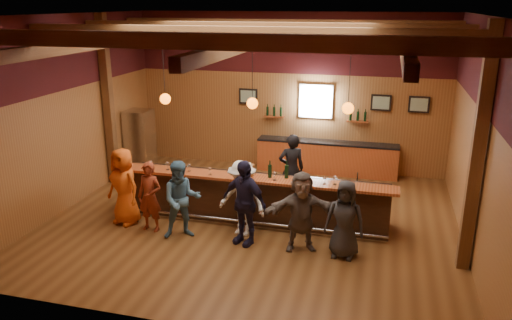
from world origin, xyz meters
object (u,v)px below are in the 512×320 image
Objects in this scene: customer_orange at (124,186)px; bottle_a at (270,171)px; bar_counter at (255,197)px; customer_navy at (244,202)px; ice_bucket at (249,170)px; customer_redvest at (150,197)px; customer_brown at (301,211)px; customer_dark at (345,219)px; bartender at (291,169)px; customer_white at (242,198)px; back_bar_cabinet at (327,157)px; stainless_fridge at (140,141)px; customer_denim at (182,200)px.

bottle_a is (3.13, 0.73, 0.39)m from customer_orange.
customer_navy reaches higher than bar_counter.
customer_orange is at bearing -164.66° from ice_bucket.
customer_redvest is 3.29m from customer_brown.
customer_dark is at bearing 19.56° from customer_navy.
bartender reaches higher than bottle_a.
customer_white is 1.01× the size of customer_brown.
ice_bucket is at bearing -108.06° from back_bar_cabinet.
customer_brown is at bearing 15.62° from customer_orange.
customer_orange reaches higher than customer_dark.
stainless_fridge reaches higher than customer_white.
bar_counter is 4.81m from stainless_fridge.
bottle_a reaches higher than ice_bucket.
stainless_fridge is 4.92m from bartender.
customer_denim reaches higher than bottle_a.
customer_navy reaches higher than customer_redvest.
customer_dark is (2.17, -0.43, -0.04)m from customer_white.
customer_redvest is 2.00m from customer_white.
customer_white is at bearing -125.38° from bottle_a.
back_bar_cabinet is 15.81× the size of ice_bucket.
customer_white is 1.06× the size of customer_dark.
customer_orange is 0.99× the size of bartender.
ice_bucket is 0.66× the size of bottle_a.
stainless_fridge is at bearing 101.59° from customer_denim.
bartender is at bearing 85.10° from customer_white.
customer_orange reaches higher than back_bar_cabinet.
customer_redvest is 3.50m from bartender.
bottle_a reaches higher than bar_counter.
bar_counter is at bearing -30.76° from stainless_fridge.
customer_brown is 1.38m from bottle_a.
customer_denim is 1.02× the size of customer_white.
customer_navy is at bearing -102.64° from back_bar_cabinet.
bar_counter is 1.82m from customer_denim.
customer_denim reaches higher than customer_redvest.
customer_denim is 0.96× the size of bartender.
bottle_a is at bearing 0.38° from ice_bucket.
customer_denim is 2.50m from customer_brown.
stainless_fridge reaches higher than customer_denim.
customer_orange reaches higher than customer_redvest.
stainless_fridge is 4.74m from customer_denim.
customer_navy is (4.22, -3.70, -0.01)m from stainless_fridge.
customer_navy is 2.03m from customer_dark.
bartender is 4.57× the size of bottle_a.
bartender is 6.89× the size of ice_bucket.
customer_brown reaches higher than customer_dark.
customer_white reaches higher than customer_dark.
bar_counter is 3.84× the size of customer_white.
ice_bucket is at bearing -104.06° from bar_counter.
ice_bucket is at bearing 30.69° from customer_redvest.
customer_denim is (-1.23, -1.31, 0.31)m from bar_counter.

